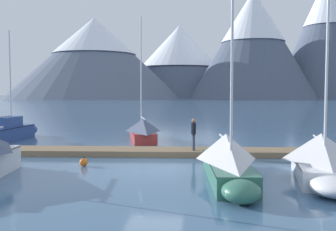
# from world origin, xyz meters

# --- Properties ---
(ground_plane) EXTENTS (700.00, 700.00, 0.00)m
(ground_plane) POSITION_xyz_m (0.00, 0.00, 0.00)
(ground_plane) COLOR #426689
(mountain_west_summit) EXTENTS (92.43, 92.43, 42.45)m
(mountain_west_summit) POSITION_xyz_m (-57.04, 181.93, 22.29)
(mountain_west_summit) COLOR slate
(mountain_west_summit) RESTS_ON ground
(mountain_central_massif) EXTENTS (75.81, 75.81, 42.79)m
(mountain_central_massif) POSITION_xyz_m (-14.25, 212.11, 22.97)
(mountain_central_massif) COLOR #424C60
(mountain_central_massif) RESTS_ON ground
(mountain_shoulder_ridge) EXTENTS (63.29, 63.29, 53.85)m
(mountain_shoulder_ridge) POSITION_xyz_m (25.04, 179.79, 28.41)
(mountain_shoulder_ridge) COLOR #4C566B
(mountain_shoulder_ridge) RESTS_ON ground
(mountain_east_summit) EXTENTS (56.12, 56.12, 67.10)m
(mountain_east_summit) POSITION_xyz_m (65.47, 192.78, 35.14)
(mountain_east_summit) COLOR #4C566B
(mountain_east_summit) RESTS_ON ground
(dock) EXTENTS (27.11, 3.59, 0.30)m
(dock) POSITION_xyz_m (0.00, 4.00, 0.15)
(dock) COLOR #846B4C
(dock) RESTS_ON ground
(sailboat_nearest_berth) EXTENTS (1.88, 6.39, 7.67)m
(sailboat_nearest_berth) POSITION_xyz_m (-11.48, 9.13, 0.64)
(sailboat_nearest_berth) COLOR navy
(sailboat_nearest_berth) RESTS_ON ground
(sailboat_mid_dock_port) EXTENTS (3.01, 6.57, 8.76)m
(sailboat_mid_dock_port) POSITION_xyz_m (-2.22, 10.00, 0.73)
(sailboat_mid_dock_port) COLOR #B2332D
(sailboat_mid_dock_port) RESTS_ON ground
(sailboat_mid_dock_starboard) EXTENTS (2.05, 6.87, 6.68)m
(sailboat_mid_dock_starboard) POSITION_xyz_m (3.08, -1.71, 0.83)
(sailboat_mid_dock_starboard) COLOR #336B56
(sailboat_mid_dock_starboard) RESTS_ON ground
(sailboat_far_berth) EXTENTS (2.57, 5.87, 7.29)m
(sailboat_far_berth) POSITION_xyz_m (6.71, -1.46, 0.81)
(sailboat_far_berth) COLOR white
(sailboat_far_berth) RESTS_ON ground
(person_on_dock) EXTENTS (0.23, 0.59, 1.69)m
(person_on_dock) POSITION_xyz_m (1.60, 3.69, 1.26)
(person_on_dock) COLOR #384256
(person_on_dock) RESTS_ON dock
(mooring_buoy_channel_marker) EXTENTS (0.38, 0.38, 0.46)m
(mooring_buoy_channel_marker) POSITION_xyz_m (-3.30, 0.35, 0.19)
(mooring_buoy_channel_marker) COLOR orange
(mooring_buoy_channel_marker) RESTS_ON ground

